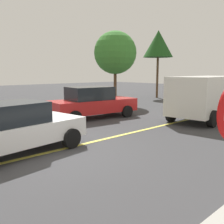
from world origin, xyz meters
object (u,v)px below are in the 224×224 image
tree_centre_verge (158,44)px  car_red_crossing (93,102)px  car_white_far_lane (13,128)px  tree_right_verge (115,53)px  white_van (206,95)px

tree_centre_verge → car_red_crossing: bearing=-158.7°
car_red_crossing → tree_centre_verge: bearing=21.3°
car_red_crossing → car_white_far_lane: size_ratio=1.11×
tree_centre_verge → tree_right_verge: (-6.41, -1.03, -1.16)m
tree_right_verge → tree_centre_verge: bearing=9.1°
tree_centre_verge → tree_right_verge: bearing=-170.9°
car_white_far_lane → tree_centre_verge: (16.51, 7.37, 4.18)m
car_red_crossing → tree_centre_verge: (11.14, 4.33, 4.13)m
white_van → tree_centre_verge: (7.03, 8.51, 3.69)m
car_red_crossing → tree_right_verge: size_ratio=0.89×
white_van → tree_centre_verge: tree_centre_verge is taller
car_white_far_lane → tree_right_verge: tree_right_verge is taller
car_white_far_lane → tree_right_verge: bearing=32.1°
car_red_crossing → car_white_far_lane: bearing=-150.5°
white_van → tree_centre_verge: bearing=50.4°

